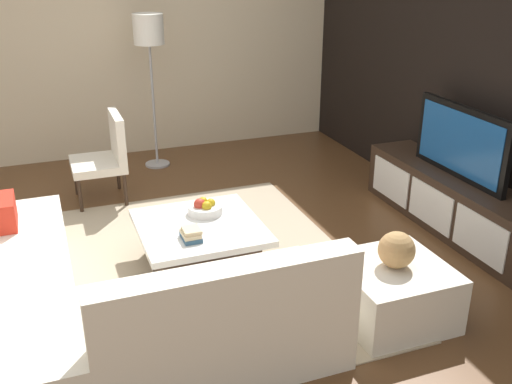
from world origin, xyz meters
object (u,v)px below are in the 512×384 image
television (461,142)px  ottoman (392,292)px  floor_lamp (149,39)px  fruit_bowl (205,208)px  coffee_table (200,245)px  accent_chair_near (107,152)px  media_console (453,202)px  book_stack (191,234)px  decorative_ball (397,250)px  sectional_couch (78,302)px

television → ottoman: (1.01, -1.27, -0.61)m
television → floor_lamp: bearing=-140.4°
fruit_bowl → television: bearing=82.8°
coffee_table → floor_lamp: 2.77m
ottoman → fruit_bowl: (-1.29, -0.93, 0.23)m
accent_chair_near → floor_lamp: size_ratio=0.51×
floor_lamp → ottoman: size_ratio=2.43×
media_console → book_stack: bearing=-87.2°
floor_lamp → decorative_ball: floor_lamp is taller
floor_lamp → sectional_couch: bearing=-20.3°
floor_lamp → television: bearing=39.6°
decorative_ball → television: bearing=128.5°
media_console → fruit_bowl: bearing=-97.2°
media_console → television: bearing=90.0°
media_console → fruit_bowl: size_ratio=7.37×
media_console → floor_lamp: size_ratio=1.21×
coffee_table → book_stack: 0.33m
sectional_couch → decorative_ball: sectional_couch is taller
media_console → floor_lamp: (-2.57, -2.13, 1.19)m
television → decorative_ball: (1.01, -1.27, -0.29)m
television → fruit_bowl: (-0.28, -2.20, -0.38)m
floor_lamp → coffee_table: bearing=-3.9°
media_console → television: (-0.00, 0.00, 0.56)m
media_console → floor_lamp: bearing=-140.4°
media_console → decorative_ball: bearing=-51.5°
sectional_couch → book_stack: 0.95m
floor_lamp → fruit_bowl: floor_lamp is taller
accent_chair_near → decorative_ball: bearing=29.4°
coffee_table → book_stack: bearing=-29.3°
fruit_bowl → book_stack: fruit_bowl is taller
book_stack → television: bearing=92.8°
sectional_couch → decorative_ball: size_ratio=9.81×
sectional_couch → ottoman: bearing=76.1°
floor_lamp → ottoman: floor_lamp is taller
decorative_ball → floor_lamp: bearing=-166.5°
fruit_bowl → accent_chair_near: bearing=-158.9°
television → fruit_bowl: size_ratio=4.06×
fruit_bowl → floor_lamp: bearing=178.2°
television → fruit_bowl: bearing=-97.2°
coffee_table → fruit_bowl: size_ratio=3.38×
floor_lamp → book_stack: (2.69, -0.29, -1.02)m
floor_lamp → book_stack: floor_lamp is taller
ottoman → book_stack: bearing=-127.7°
sectional_couch → floor_lamp: bearing=159.7°
media_console → decorative_ball: (1.01, -1.27, 0.27)m
accent_chair_near → decorative_ball: 3.15m
media_console → coffee_table: media_console is taller
sectional_couch → coffee_table: bearing=122.4°
accent_chair_near → decorative_ball: size_ratio=3.55×
television → decorative_ball: 1.65m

